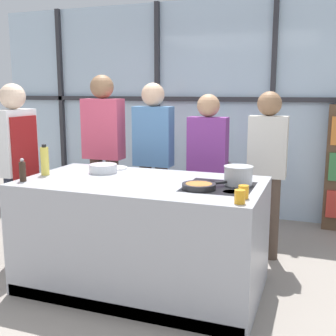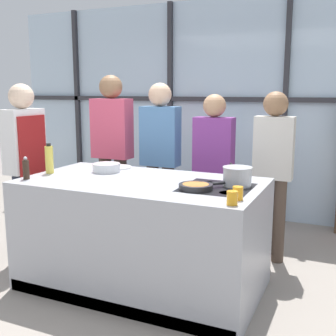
{
  "view_description": "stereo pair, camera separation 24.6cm",
  "coord_description": "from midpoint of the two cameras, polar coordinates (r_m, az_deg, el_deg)",
  "views": [
    {
      "loc": [
        1.36,
        -3.1,
        1.66
      ],
      "look_at": [
        0.19,
        0.1,
        1.03
      ],
      "focal_mm": 45.0,
      "sensor_mm": 36.0,
      "label": 1
    },
    {
      "loc": [
        1.58,
        -3.0,
        1.66
      ],
      "look_at": [
        0.19,
        0.1,
        1.03
      ],
      "focal_mm": 45.0,
      "sensor_mm": 36.0,
      "label": 2
    }
  ],
  "objects": [
    {
      "name": "spectator_far_right",
      "position": [
        4.14,
        11.62,
        0.68
      ],
      "size": [
        0.36,
        0.23,
        1.65
      ],
      "rotation": [
        0.0,
        0.0,
        3.14
      ],
      "color": "#47382D",
      "rests_on": "ground_plane"
    },
    {
      "name": "white_plate",
      "position": [
        4.02,
        -9.08,
        0.0
      ],
      "size": [
        0.25,
        0.25,
        0.01
      ],
      "primitive_type": "cylinder",
      "color": "white",
      "rests_on": "demo_island"
    },
    {
      "name": "spectator_center_left",
      "position": [
        4.46,
        -3.58,
        2.06
      ],
      "size": [
        0.41,
        0.24,
        1.73
      ],
      "rotation": [
        0.0,
        0.0,
        3.14
      ],
      "color": "#47382D",
      "rests_on": "ground_plane"
    },
    {
      "name": "pepper_grinder",
      "position": [
        3.64,
        -20.95,
        -0.38
      ],
      "size": [
        0.05,
        0.05,
        0.19
      ],
      "color": "#332319",
      "rests_on": "demo_island"
    },
    {
      "name": "juice_glass_near",
      "position": [
        2.77,
        7.2,
        -3.91
      ],
      "size": [
        0.07,
        0.07,
        0.09
      ],
      "primitive_type": "cylinder",
      "color": "orange",
      "rests_on": "demo_island"
    },
    {
      "name": "juice_glass_far",
      "position": [
        2.9,
        7.82,
        -3.25
      ],
      "size": [
        0.07,
        0.07,
        0.09
      ],
      "primitive_type": "cylinder",
      "color": "orange",
      "rests_on": "demo_island"
    },
    {
      "name": "oil_bottle",
      "position": [
        3.85,
        -18.13,
        0.94
      ],
      "size": [
        0.07,
        0.07,
        0.27
      ],
      "color": "#E0CC4C",
      "rests_on": "demo_island"
    },
    {
      "name": "frying_pan",
      "position": [
        3.16,
        2.08,
        -2.45
      ],
      "size": [
        0.37,
        0.37,
        0.04
      ],
      "color": "#232326",
      "rests_on": "demo_island"
    },
    {
      "name": "ground_plane",
      "position": [
        3.77,
        -5.36,
        -15.61
      ],
      "size": [
        18.0,
        18.0,
        0.0
      ],
      "primitive_type": "plane",
      "color": "gray"
    },
    {
      "name": "saucepan",
      "position": [
        3.32,
        7.41,
        -0.93
      ],
      "size": [
        0.26,
        0.4,
        0.15
      ],
      "color": "silver",
      "rests_on": "demo_island"
    },
    {
      "name": "spectator_center_right",
      "position": [
        4.27,
        3.73,
        0.72
      ],
      "size": [
        0.39,
        0.23,
        1.62
      ],
      "rotation": [
        0.0,
        0.0,
        3.14
      ],
      "color": "#47382D",
      "rests_on": "ground_plane"
    },
    {
      "name": "back_window_wall",
      "position": [
        5.62,
        4.83,
        7.9
      ],
      "size": [
        6.4,
        0.1,
        2.8
      ],
      "color": "silver",
      "rests_on": "ground_plane"
    },
    {
      "name": "demo_island",
      "position": [
        3.59,
        -5.48,
        -8.98
      ],
      "size": [
        1.97,
        1.06,
        0.93
      ],
      "color": "#A8AAB2",
      "rests_on": "ground_plane"
    },
    {
      "name": "spectator_far_left",
      "position": [
        4.72,
        -10.2,
        2.93
      ],
      "size": [
        0.44,
        0.25,
        1.82
      ],
      "rotation": [
        0.0,
        0.0,
        3.14
      ],
      "color": "#47382D",
      "rests_on": "ground_plane"
    },
    {
      "name": "chef",
      "position": [
        4.32,
        -21.28,
        0.84
      ],
      "size": [
        0.24,
        0.42,
        1.72
      ],
      "rotation": [
        0.0,
        0.0,
        -1.57
      ],
      "color": "#232838",
      "rests_on": "ground_plane"
    },
    {
      "name": "mixing_bowl",
      "position": [
        3.83,
        -10.6,
        -0.03
      ],
      "size": [
        0.25,
        0.25,
        0.08
      ],
      "color": "silver",
      "rests_on": "demo_island"
    }
  ]
}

